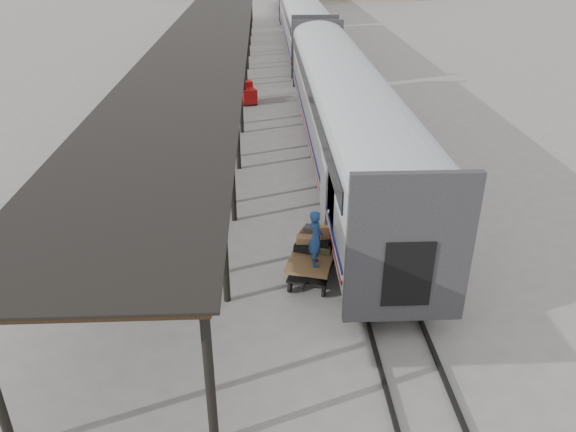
% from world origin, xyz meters
% --- Properties ---
extents(ground, '(160.00, 160.00, 0.00)m').
position_xyz_m(ground, '(0.00, 0.00, 0.00)').
color(ground, slate).
rests_on(ground, ground).
extents(train, '(3.45, 76.01, 4.01)m').
position_xyz_m(train, '(3.19, 33.79, 2.69)').
color(train, silver).
rests_on(train, ground).
extents(canopy, '(4.90, 64.30, 4.15)m').
position_xyz_m(canopy, '(-3.40, 24.00, 4.00)').
color(canopy, '#422B19').
rests_on(canopy, ground).
extents(rails, '(1.54, 150.00, 0.12)m').
position_xyz_m(rails, '(3.20, 34.00, 0.06)').
color(rails, black).
rests_on(rails, ground).
extents(baggage_cart, '(1.84, 2.65, 0.86)m').
position_xyz_m(baggage_cart, '(1.20, -0.87, 0.65)').
color(baggage_cart, brown).
rests_on(baggage_cart, ground).
extents(suitcase_stack, '(1.35, 1.13, 0.59)m').
position_xyz_m(suitcase_stack, '(1.22, -0.52, 1.07)').
color(suitcase_stack, '#3A3A3D').
rests_on(suitcase_stack, baggage_cart).
extents(luggage_tug, '(1.27, 1.63, 1.27)m').
position_xyz_m(luggage_tug, '(-1.20, 18.55, 0.58)').
color(luggage_tug, '#990E0D').
rests_on(luggage_tug, ground).
extents(porter, '(0.42, 0.63, 1.69)m').
position_xyz_m(porter, '(1.20, -1.52, 1.70)').
color(porter, navy).
rests_on(porter, baggage_cart).
extents(pedestrian, '(1.17, 0.60, 1.91)m').
position_xyz_m(pedestrian, '(-3.69, 17.87, 0.96)').
color(pedestrian, black).
rests_on(pedestrian, ground).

